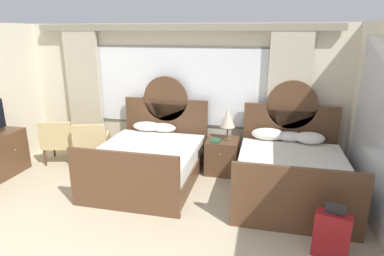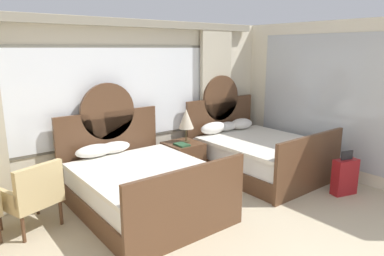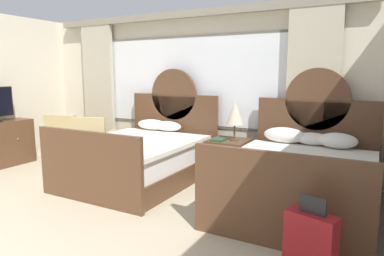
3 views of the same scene
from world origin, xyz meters
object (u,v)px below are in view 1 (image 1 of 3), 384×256
(bed_near_mirror, at_px, (291,173))
(armchair_by_window_left, at_px, (92,142))
(table_lamp_on_nightstand, at_px, (228,118))
(book_on_nightstand, at_px, (216,140))
(armchair_by_window_centre, at_px, (60,139))
(nightstand_between_beds, at_px, (222,156))
(bed_near_window, at_px, (150,160))
(suitcase_on_floor, at_px, (332,235))

(bed_near_mirror, height_order, armchair_by_window_left, bed_near_mirror)
(table_lamp_on_nightstand, distance_m, armchair_by_window_left, 2.68)
(book_on_nightstand, relative_size, armchair_by_window_centre, 0.29)
(nightstand_between_beds, relative_size, armchair_by_window_left, 0.73)
(bed_near_mirror, bearing_deg, table_lamp_on_nightstand, 149.92)
(nightstand_between_beds, bearing_deg, bed_near_window, -152.04)
(nightstand_between_beds, xyz_separation_m, table_lamp_on_nightstand, (0.08, 0.02, 0.73))
(bed_near_window, relative_size, nightstand_between_beds, 3.32)
(armchair_by_window_left, bearing_deg, suitcase_on_floor, -24.22)
(nightstand_between_beds, relative_size, armchair_by_window_centre, 0.73)
(bed_near_window, bearing_deg, nightstand_between_beds, 27.96)
(table_lamp_on_nightstand, relative_size, suitcase_on_floor, 0.83)
(armchair_by_window_centre, bearing_deg, book_on_nightstand, 2.59)
(bed_near_mirror, distance_m, suitcase_on_floor, 1.53)
(armchair_by_window_centre, bearing_deg, bed_near_window, -10.47)
(nightstand_between_beds, distance_m, armchair_by_window_left, 2.55)
(nightstand_between_beds, height_order, suitcase_on_floor, suitcase_on_floor)
(bed_near_mirror, distance_m, book_on_nightstand, 1.43)
(bed_near_window, distance_m, nightstand_between_beds, 1.36)
(bed_near_window, relative_size, armchair_by_window_centre, 2.41)
(table_lamp_on_nightstand, bearing_deg, armchair_by_window_left, -173.99)
(bed_near_window, bearing_deg, bed_near_mirror, 0.23)
(bed_near_window, height_order, table_lamp_on_nightstand, bed_near_window)
(table_lamp_on_nightstand, relative_size, armchair_by_window_centre, 0.66)
(bed_near_mirror, relative_size, nightstand_between_beds, 3.32)
(book_on_nightstand, bearing_deg, armchair_by_window_left, -176.67)
(nightstand_between_beds, bearing_deg, table_lamp_on_nightstand, 12.20)
(book_on_nightstand, height_order, suitcase_on_floor, suitcase_on_floor)
(armchair_by_window_left, height_order, armchair_by_window_centre, same)
(book_on_nightstand, xyz_separation_m, armchair_by_window_left, (-2.41, -0.14, -0.18))
(bed_near_window, height_order, book_on_nightstand, bed_near_window)
(book_on_nightstand, bearing_deg, table_lamp_on_nightstand, 34.55)
(table_lamp_on_nightstand, relative_size, book_on_nightstand, 2.25)
(book_on_nightstand, relative_size, suitcase_on_floor, 0.37)
(bed_near_mirror, height_order, suitcase_on_floor, bed_near_mirror)
(bed_near_window, xyz_separation_m, armchair_by_window_left, (-1.33, 0.38, 0.11))
(armchair_by_window_centre, xyz_separation_m, suitcase_on_floor, (4.81, -1.84, -0.19))
(table_lamp_on_nightstand, height_order, armchair_by_window_left, table_lamp_on_nightstand)
(armchair_by_window_left, relative_size, armchair_by_window_centre, 1.00)
(bed_near_mirror, height_order, table_lamp_on_nightstand, bed_near_mirror)
(table_lamp_on_nightstand, xyz_separation_m, armchair_by_window_left, (-2.61, -0.27, -0.57))
(table_lamp_on_nightstand, xyz_separation_m, armchair_by_window_centre, (-3.32, -0.28, -0.57))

